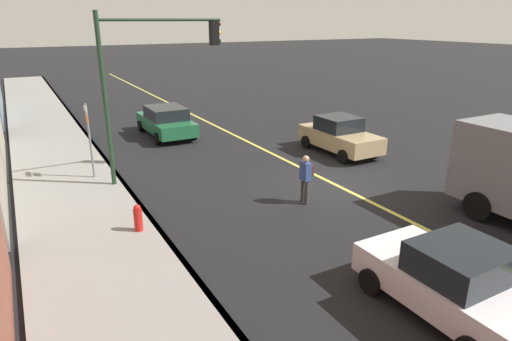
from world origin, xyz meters
The scene contains 11 objects.
ground centered at (0.00, 0.00, 0.00)m, with size 200.00×200.00×0.00m, color black.
sidewalk_slab centered at (0.00, 8.66, 0.07)m, with size 80.00×3.65×0.15m, color gray.
curb_edge centered at (0.00, 6.92, 0.07)m, with size 80.00×0.16×0.15m, color slate.
lane_stripe_center centered at (0.00, 0.00, 0.01)m, with size 80.00×0.16×0.01m, color #D8CC4C.
car_tan centered at (3.01, -2.81, 0.81)m, with size 4.11×1.97×1.66m.
car_white centered at (-7.35, 2.70, 0.78)m, with size 3.81×2.11×1.60m.
car_green centered at (9.86, 3.16, 0.79)m, with size 4.62×2.10×1.55m.
pedestrian_with_backpack centered at (-1.10, 1.97, 0.96)m, with size 0.40×0.37×1.66m.
traffic_light_mast centered at (3.43, 5.59, 4.20)m, with size 0.28×4.49×6.11m.
street_sign_post centered at (4.56, 7.74, 1.74)m, with size 0.60×0.08×2.96m.
fire_hydrant centered at (-0.73, 7.44, 0.47)m, with size 0.24×0.24×0.94m.
Camera 1 is at (-12.17, 9.99, 5.82)m, focal length 30.81 mm.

